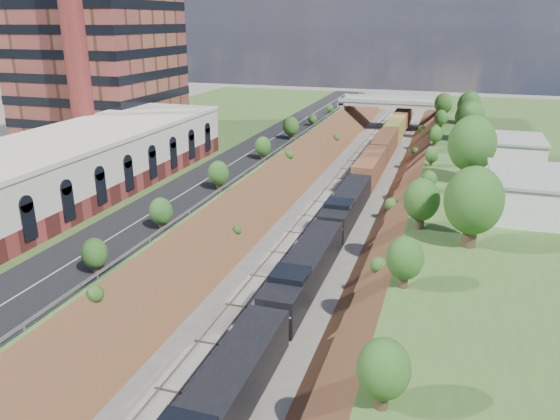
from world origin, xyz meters
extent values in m
cube|color=#3F5F27|center=(-33.00, 60.00, 2.50)|extent=(44.00, 180.00, 5.00)
cube|color=brown|center=(-11.00, 60.00, 0.00)|extent=(10.00, 180.00, 10.00)
cube|color=brown|center=(11.00, 60.00, 0.00)|extent=(10.00, 180.00, 10.00)
cube|color=gray|center=(-2.60, 60.00, 0.09)|extent=(1.58, 180.00, 0.18)
cube|color=gray|center=(2.60, 60.00, 0.09)|extent=(1.58, 180.00, 0.18)
cube|color=black|center=(-15.50, 60.00, 5.05)|extent=(8.00, 180.00, 0.10)
cube|color=#99999E|center=(-11.40, 60.00, 5.55)|extent=(0.06, 171.00, 0.30)
cube|color=maroon|center=(-28.00, 38.00, 6.10)|extent=(14.00, 62.00, 2.20)
cube|color=beige|center=(-28.00, 38.00, 9.35)|extent=(14.00, 62.00, 4.30)
cube|color=beige|center=(-28.00, 38.00, 11.75)|extent=(14.30, 62.30, 0.50)
cube|color=brown|center=(-44.00, 72.00, 27.00)|extent=(22.00, 22.00, 44.00)
cylinder|color=maroon|center=(-36.00, 56.00, 25.00)|extent=(3.20, 3.20, 40.00)
cube|color=gray|center=(-11.50, 122.00, 3.10)|extent=(1.50, 8.00, 6.20)
cube|color=gray|center=(11.50, 122.00, 3.10)|extent=(1.50, 8.00, 6.20)
cube|color=gray|center=(0.00, 122.00, 6.20)|extent=(24.00, 8.00, 1.00)
cube|color=gray|center=(0.00, 118.00, 7.00)|extent=(24.00, 0.30, 0.80)
cube|color=gray|center=(0.00, 126.00, 7.00)|extent=(24.00, 0.30, 0.80)
cube|color=silver|center=(23.50, 52.00, 7.00)|extent=(9.00, 12.00, 4.00)
cube|color=silver|center=(23.00, 74.00, 6.80)|extent=(8.00, 10.00, 3.60)
cylinder|color=#473323|center=(17.00, 40.00, 6.31)|extent=(1.30, 1.30, 2.62)
ellipsoid|color=#2C5B20|center=(17.00, 40.00, 9.46)|extent=(5.25, 5.25, 6.30)
cylinder|color=#473323|center=(-11.80, 20.00, 5.61)|extent=(0.66, 0.66, 1.22)
ellipsoid|color=#2C5B20|center=(-11.80, 20.00, 7.08)|extent=(2.45, 2.45, 2.94)
cube|color=black|center=(2.60, 15.77, 2.46)|extent=(3.16, 18.95, 3.12)
cube|color=black|center=(2.60, 35.72, 2.46)|extent=(3.16, 18.95, 3.12)
cube|color=black|center=(2.60, 55.67, 2.46)|extent=(3.16, 18.95, 3.12)
cube|color=brown|center=(2.60, 99.73, 2.80)|extent=(3.16, 67.17, 3.79)
camera|label=1|loc=(14.70, -9.56, 24.78)|focal=35.00mm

